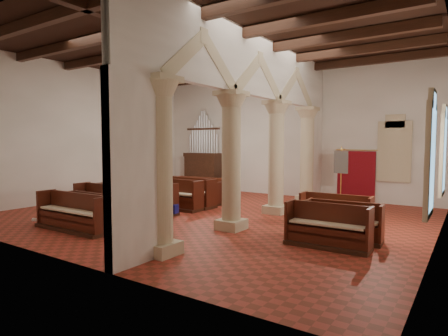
% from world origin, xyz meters
% --- Properties ---
extents(floor, '(14.00, 14.00, 0.00)m').
position_xyz_m(floor, '(0.00, 0.00, 0.00)').
color(floor, maroon).
rests_on(floor, ground).
extents(ceiling, '(14.00, 14.00, 0.00)m').
position_xyz_m(ceiling, '(0.00, 0.00, 6.00)').
color(ceiling, black).
rests_on(ceiling, wall_back).
extents(wall_back, '(14.00, 0.02, 6.00)m').
position_xyz_m(wall_back, '(0.00, 6.00, 3.00)').
color(wall_back, white).
rests_on(wall_back, floor).
extents(wall_front, '(14.00, 0.02, 6.00)m').
position_xyz_m(wall_front, '(0.00, -6.00, 3.00)').
color(wall_front, white).
rests_on(wall_front, floor).
extents(wall_left, '(0.02, 12.00, 6.00)m').
position_xyz_m(wall_left, '(-7.00, 0.00, 3.00)').
color(wall_left, white).
rests_on(wall_left, floor).
extents(wall_right, '(0.02, 12.00, 6.00)m').
position_xyz_m(wall_right, '(7.00, 0.00, 3.00)').
color(wall_right, white).
rests_on(wall_right, floor).
extents(ceiling_beams, '(13.80, 11.80, 0.30)m').
position_xyz_m(ceiling_beams, '(0.00, 0.00, 5.82)').
color(ceiling_beams, '#3D1F13').
rests_on(ceiling_beams, wall_back).
extents(arcade, '(0.90, 11.90, 6.00)m').
position_xyz_m(arcade, '(1.80, 0.00, 3.56)').
color(arcade, beige).
rests_on(arcade, floor).
extents(window_right_a, '(0.03, 1.00, 2.20)m').
position_xyz_m(window_right_a, '(6.98, -1.50, 2.20)').
color(window_right_a, '#387E69').
rests_on(window_right_a, wall_right).
extents(window_right_b, '(0.03, 1.00, 2.20)m').
position_xyz_m(window_right_b, '(6.98, 2.50, 2.20)').
color(window_right_b, '#387E69').
rests_on(window_right_b, wall_right).
extents(window_back, '(1.00, 0.03, 2.20)m').
position_xyz_m(window_back, '(5.00, 5.98, 2.20)').
color(window_back, '#387E69').
rests_on(window_back, wall_back).
extents(pipe_organ, '(2.10, 0.85, 4.40)m').
position_xyz_m(pipe_organ, '(-4.50, 5.50, 1.37)').
color(pipe_organ, '#3D1F13').
rests_on(pipe_organ, floor).
extents(lectern, '(0.68, 0.73, 1.39)m').
position_xyz_m(lectern, '(-2.82, 5.40, 0.58)').
color(lectern, '#371F11').
rests_on(lectern, floor).
extents(dossal_curtain, '(1.80, 0.07, 2.17)m').
position_xyz_m(dossal_curtain, '(3.50, 5.92, 1.17)').
color(dossal_curtain, maroon).
rests_on(dossal_curtain, floor).
extents(processional_banner, '(0.56, 0.71, 2.43)m').
position_xyz_m(processional_banner, '(3.49, 3.72, 0.80)').
color(processional_banner, '#3D1F13').
rests_on(processional_banner, floor).
extents(hymnal_box_a, '(0.41, 0.38, 0.34)m').
position_xyz_m(hymnal_box_a, '(-1.72, -3.78, 0.27)').
color(hymnal_box_a, navy).
rests_on(hymnal_box_a, floor).
extents(hymnal_box_b, '(0.37, 0.33, 0.31)m').
position_xyz_m(hymnal_box_b, '(-0.44, -2.19, 0.25)').
color(hymnal_box_b, navy).
rests_on(hymnal_box_b, floor).
extents(hymnal_box_c, '(0.34, 0.29, 0.31)m').
position_xyz_m(hymnal_box_c, '(-0.99, -0.94, 0.25)').
color(hymnal_box_c, navy).
rests_on(hymnal_box_c, floor).
extents(tube_heater_a, '(1.12, 0.40, 0.11)m').
position_xyz_m(tube_heater_a, '(-3.20, -4.29, 0.16)').
color(tube_heater_a, white).
rests_on(tube_heater_a, floor).
extents(tube_heater_b, '(1.08, 0.18, 0.11)m').
position_xyz_m(tube_heater_b, '(-3.29, -2.79, 0.16)').
color(tube_heater_b, silver).
rests_on(tube_heater_b, floor).
extents(nave_pew_0, '(2.79, 0.75, 1.09)m').
position_xyz_m(nave_pew_0, '(-2.03, -4.18, 0.36)').
color(nave_pew_0, '#3D1F13').
rests_on(nave_pew_0, floor).
extents(nave_pew_1, '(2.88, 0.75, 0.98)m').
position_xyz_m(nave_pew_1, '(-1.99, -3.38, 0.32)').
color(nave_pew_1, '#3D1F13').
rests_on(nave_pew_1, floor).
extents(nave_pew_2, '(3.54, 0.87, 1.15)m').
position_xyz_m(nave_pew_2, '(-2.18, -2.58, 0.38)').
color(nave_pew_2, '#3D1F13').
rests_on(nave_pew_2, floor).
extents(nave_pew_3, '(2.93, 0.83, 1.11)m').
position_xyz_m(nave_pew_3, '(-2.19, -1.82, 0.37)').
color(nave_pew_3, '#3D1F13').
rests_on(nave_pew_3, floor).
extents(nave_pew_4, '(3.03, 0.96, 1.14)m').
position_xyz_m(nave_pew_4, '(-2.43, -0.94, 0.38)').
color(nave_pew_4, '#3D1F13').
rests_on(nave_pew_4, floor).
extents(nave_pew_5, '(3.49, 0.80, 1.15)m').
position_xyz_m(nave_pew_5, '(-2.44, 0.14, 0.38)').
color(nave_pew_5, '#3D1F13').
rests_on(nave_pew_5, floor).
extents(nave_pew_6, '(3.38, 0.94, 1.15)m').
position_xyz_m(nave_pew_6, '(-2.30, 0.98, 0.38)').
color(nave_pew_6, '#3D1F13').
rests_on(nave_pew_6, floor).
extents(nave_pew_7, '(2.86, 0.73, 0.96)m').
position_xyz_m(nave_pew_7, '(-2.23, 1.84, 0.32)').
color(nave_pew_7, '#3D1F13').
rests_on(nave_pew_7, floor).
extents(nave_pew_8, '(2.59, 0.82, 1.01)m').
position_xyz_m(nave_pew_8, '(-2.44, 2.56, 0.33)').
color(nave_pew_8, '#3D1F13').
rests_on(nave_pew_8, floor).
extents(aisle_pew_0, '(2.06, 0.74, 1.08)m').
position_xyz_m(aisle_pew_0, '(4.79, -1.76, 0.36)').
color(aisle_pew_0, '#3D1F13').
rests_on(aisle_pew_0, floor).
extents(aisle_pew_1, '(1.99, 0.80, 1.03)m').
position_xyz_m(aisle_pew_1, '(4.93, -0.91, 0.35)').
color(aisle_pew_1, '#3D1F13').
rests_on(aisle_pew_1, floor).
extents(aisle_pew_2, '(2.09, 0.71, 1.04)m').
position_xyz_m(aisle_pew_2, '(4.37, 0.24, 0.35)').
color(aisle_pew_2, '#3D1F13').
rests_on(aisle_pew_2, floor).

